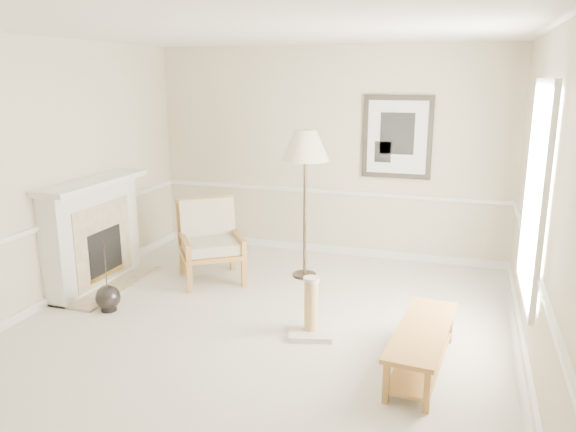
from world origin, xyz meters
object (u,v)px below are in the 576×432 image
object	(u,v)px
floor_vase	(108,298)
armchair	(210,237)
scratching_post	(311,317)
floor_lamp	(305,150)
bench	(422,342)

from	to	relation	value
floor_vase	armchair	distance (m)	1.48
armchair	scratching_post	distance (m)	2.05
floor_vase	floor_lamp	size ratio (longest dim) A/B	0.42
bench	scratching_post	xyz separation A→B (m)	(-1.10, 0.38, -0.07)
armchair	bench	xyz separation A→B (m)	(2.74, -1.55, -0.27)
floor_vase	bench	distance (m)	3.36
floor_lamp	bench	distance (m)	2.88
scratching_post	floor_vase	bearing A→B (deg)	-176.97
floor_lamp	scratching_post	world-z (taller)	floor_lamp
floor_lamp	scratching_post	bearing A→B (deg)	-71.60
armchair	scratching_post	xyz separation A→B (m)	(1.65, -1.18, -0.35)
floor_vase	bench	size ratio (longest dim) A/B	0.56
floor_lamp	armchair	bearing A→B (deg)	-160.15
floor_lamp	scratching_post	xyz separation A→B (m)	(0.53, -1.58, -1.43)
floor_vase	scratching_post	world-z (taller)	floor_vase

